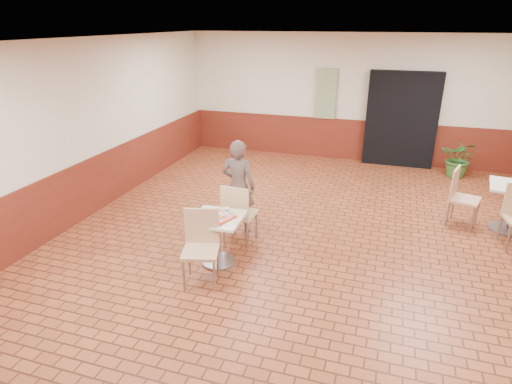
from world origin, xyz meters
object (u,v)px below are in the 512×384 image
(customer, at_px, (238,187))
(chair_main_back, at_px, (238,211))
(serving_tray, at_px, (217,216))
(ring_donut, at_px, (213,212))
(second_table, at_px, (512,200))
(chair_second_left, at_px, (461,194))
(chair_main_front, at_px, (201,243))
(long_john_donut, at_px, (221,216))
(paper_cup, at_px, (227,210))
(potted_plant, at_px, (460,159))
(main_table, at_px, (218,232))

(customer, bearing_deg, chair_main_back, 110.77)
(chair_main_back, bearing_deg, serving_tray, 87.84)
(ring_donut, bearing_deg, chair_main_back, 76.10)
(serving_tray, xyz_separation_m, second_table, (4.16, 2.42, -0.20))
(second_table, relative_size, chair_second_left, 0.81)
(chair_main_front, relative_size, long_john_donut, 6.16)
(chair_main_back, distance_m, long_john_donut, 0.71)
(paper_cup, bearing_deg, potted_plant, 53.73)
(chair_main_back, height_order, potted_plant, chair_main_back)
(long_john_donut, height_order, second_table, long_john_donut)
(long_john_donut, xyz_separation_m, paper_cup, (0.04, 0.16, 0.02))
(serving_tray, bearing_deg, ring_donut, 149.83)
(chair_main_front, relative_size, customer, 0.64)
(main_table, height_order, serving_tray, serving_tray)
(paper_cup, bearing_deg, ring_donut, -158.18)
(main_table, distance_m, long_john_donut, 0.29)
(chair_main_back, xyz_separation_m, ring_donut, (-0.15, -0.59, 0.22))
(ring_donut, xyz_separation_m, potted_plant, (3.75, 4.94, -0.34))
(serving_tray, height_order, potted_plant, potted_plant)
(ring_donut, bearing_deg, second_table, 29.21)
(long_john_donut, bearing_deg, ring_donut, 148.78)
(chair_main_back, bearing_deg, potted_plant, -125.66)
(second_table, bearing_deg, serving_tray, -149.87)
(paper_cup, relative_size, chair_second_left, 0.08)
(serving_tray, distance_m, long_john_donut, 0.08)
(long_john_donut, distance_m, second_table, 4.79)
(chair_main_back, relative_size, ring_donut, 10.11)
(main_table, height_order, chair_main_back, chair_main_back)
(serving_tray, height_order, chair_second_left, chair_second_left)
(main_table, distance_m, second_table, 4.82)
(main_table, distance_m, ring_donut, 0.29)
(long_john_donut, height_order, potted_plant, potted_plant)
(chair_second_left, relative_size, potted_plant, 1.15)
(long_john_donut, relative_size, potted_plant, 0.19)
(serving_tray, xyz_separation_m, long_john_donut, (0.06, -0.04, 0.04))
(chair_main_back, height_order, second_table, chair_main_back)
(ring_donut, distance_m, long_john_donut, 0.16)
(paper_cup, height_order, potted_plant, potted_plant)
(serving_tray, distance_m, paper_cup, 0.16)
(ring_donut, distance_m, second_table, 4.87)
(ring_donut, xyz_separation_m, paper_cup, (0.18, 0.07, 0.03))
(chair_main_front, bearing_deg, serving_tray, 68.92)
(ring_donut, height_order, second_table, second_table)
(ring_donut, distance_m, potted_plant, 6.21)
(potted_plant, bearing_deg, chair_main_front, -124.26)
(paper_cup, bearing_deg, chair_second_left, 35.11)
(ring_donut, height_order, paper_cup, paper_cup)
(main_table, height_order, chair_second_left, chair_second_left)
(customer, relative_size, long_john_donut, 9.59)
(chair_main_front, bearing_deg, chair_second_left, 24.28)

